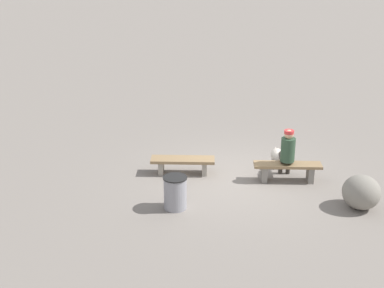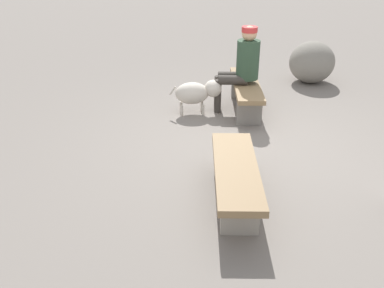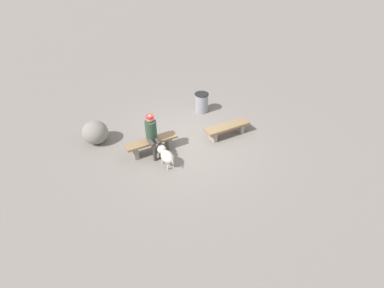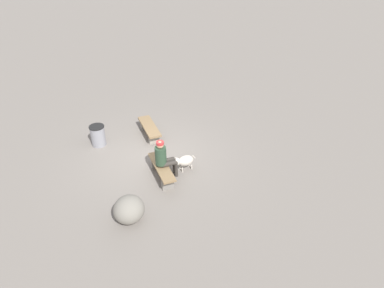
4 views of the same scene
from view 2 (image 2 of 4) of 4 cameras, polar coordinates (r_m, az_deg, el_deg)
The scene contains 6 objects.
ground at distance 6.06m, azimuth 7.26°, elevation -0.16°, with size 210.00×210.00×0.06m, color gray.
bench_left at distance 4.66m, azimuth 5.78°, elevation -4.12°, with size 1.67×0.60×0.42m.
bench_right at distance 7.07m, azimuth 7.09°, elevation 6.93°, with size 1.71×0.55×0.47m.
seated_person at distance 6.91m, azimuth 6.61°, elevation 10.52°, with size 0.38×0.69×1.36m.
dog at distance 6.89m, azimuth 0.66°, elevation 6.81°, with size 0.44×0.83×0.54m.
boulder at distance 8.67m, azimuth 15.47°, elevation 10.33°, with size 0.83×0.86×0.78m, color gray.
Camera 2 is at (-5.43, 0.21, 2.67)m, focal length 40.60 mm.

